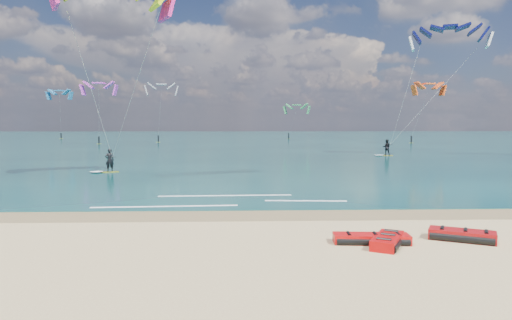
% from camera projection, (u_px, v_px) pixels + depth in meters
% --- Properties ---
extents(ground, '(320.00, 320.00, 0.00)m').
position_uv_depth(ground, '(234.00, 155.00, 56.13)').
color(ground, tan).
rests_on(ground, ground).
extents(wet_sand_strip, '(320.00, 2.40, 0.01)m').
position_uv_depth(wet_sand_strip, '(222.00, 215.00, 19.27)').
color(wet_sand_strip, brown).
rests_on(wet_sand_strip, ground).
extents(sea, '(320.00, 200.00, 0.04)m').
position_uv_depth(sea, '(237.00, 138.00, 119.88)').
color(sea, '#0A3438').
rests_on(sea, ground).
extents(packed_kite_left, '(2.69, 1.18, 0.36)m').
position_uv_depth(packed_kite_left, '(371.00, 243.00, 14.82)').
color(packed_kite_left, red).
rests_on(packed_kite_left, ground).
extents(packed_kite_mid, '(2.53, 2.05, 0.41)m').
position_uv_depth(packed_kite_mid, '(462.00, 240.00, 15.18)').
color(packed_kite_mid, '#AC0B0E').
rests_on(packed_kite_mid, ground).
extents(packed_kite_right, '(1.94, 2.32, 0.39)m').
position_uv_depth(packed_kite_right, '(387.00, 246.00, 14.49)').
color(packed_kite_right, '#C40809').
rests_on(packed_kite_right, ground).
extents(kitesurfer_main, '(8.90, 8.97, 14.69)m').
position_uv_depth(kitesurfer_main, '(111.00, 70.00, 32.30)').
color(kitesurfer_main, '#CACB17').
rests_on(kitesurfer_main, sea).
extents(kitesurfer_far, '(13.45, 5.88, 16.39)m').
position_uv_depth(kitesurfer_far, '(421.00, 81.00, 52.44)').
color(kitesurfer_far, gold).
rests_on(kitesurfer_far, sea).
extents(shoreline_foam, '(12.20, 3.65, 0.01)m').
position_uv_depth(shoreline_foam, '(222.00, 200.00, 22.77)').
color(shoreline_foam, white).
rests_on(shoreline_foam, ground).
extents(distant_kites, '(85.18, 32.43, 11.81)m').
position_uv_depth(distant_kites, '(199.00, 116.00, 94.79)').
color(distant_kites, '#D13DC9').
rests_on(distant_kites, ground).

